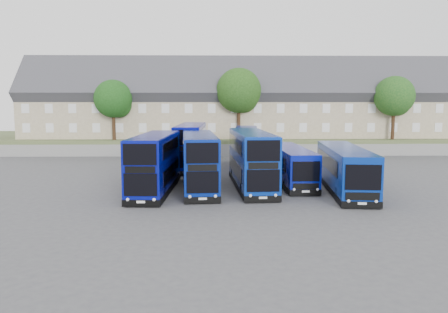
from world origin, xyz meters
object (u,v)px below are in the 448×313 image
dd_front_left (155,164)px  tree_east (395,98)px  dd_front_mid (199,163)px  tree_west (114,100)px  coach_east_a (291,166)px  tree_mid (240,92)px  tree_far (416,96)px

dd_front_left → tree_east: (27.83, 23.34, 5.28)m
dd_front_left → dd_front_mid: (3.31, 0.81, -0.01)m
dd_front_mid → tree_west: bearing=112.8°
tree_west → tree_east: tree_east is taller
coach_east_a → tree_west: tree_west is taller
dd_front_left → dd_front_mid: size_ratio=1.00×
coach_east_a → tree_mid: size_ratio=1.20×
coach_east_a → tree_mid: (-3.06, 20.69, 6.60)m
tree_east → dd_front_mid: bearing=-137.4°
dd_front_left → dd_front_mid: bearing=16.4°
tree_east → tree_far: size_ratio=0.94×
tree_far → coach_east_a: bearing=-130.2°
dd_front_left → tree_east: size_ratio=1.33×
dd_front_left → tree_west: tree_west is taller
tree_far → tree_mid: bearing=-166.0°
dd_front_mid → tree_east: bearing=38.4°
dd_front_mid → tree_west: 25.77m
tree_mid → tree_far: tree_mid is taller
coach_east_a → tree_mid: 21.93m
dd_front_mid → tree_west: size_ratio=1.42×
coach_east_a → tree_east: tree_east is taller
dd_front_mid → tree_mid: size_ratio=1.19×
tree_west → dd_front_left: bearing=-70.7°
dd_front_mid → tree_mid: tree_mid is taller
coach_east_a → tree_far: bearing=48.5°
dd_front_left → tree_mid: (7.83, 23.84, 5.96)m
coach_east_a → tree_west: (-19.06, 20.18, 5.59)m
tree_mid → tree_east: bearing=-1.4°
dd_front_left → tree_west: 25.22m
dd_front_left → tree_far: 45.79m
dd_front_left → coach_east_a: 11.36m
tree_mid → dd_front_left: bearing=-108.2°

